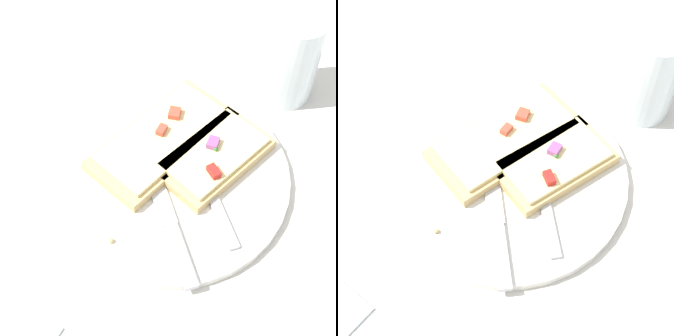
{
  "view_description": "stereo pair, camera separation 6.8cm",
  "coord_description": "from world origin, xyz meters",
  "views": [
    {
      "loc": [
        0.19,
        -0.35,
        0.58
      ],
      "look_at": [
        0.0,
        0.0,
        0.02
      ],
      "focal_mm": 60.0,
      "sensor_mm": 36.0,
      "label": 1
    },
    {
      "loc": [
        0.24,
        -0.31,
        0.58
      ],
      "look_at": [
        0.0,
        0.0,
        0.02
      ],
      "focal_mm": 60.0,
      "sensor_mm": 36.0,
      "label": 2
    }
  ],
  "objects": [
    {
      "name": "ground_plane",
      "position": [
        0.0,
        0.0,
        0.0
      ],
      "size": [
        4.0,
        4.0,
        0.0
      ],
      "primitive_type": "plane",
      "color": "beige"
    },
    {
      "name": "pizza_slice_corner",
      "position": [
        0.04,
        0.04,
        0.02
      ],
      "size": [
        0.12,
        0.16,
        0.03
      ],
      "rotation": [
        0.0,
        0.0,
        1.27
      ],
      "color": "tan",
      "rests_on": "plate"
    },
    {
      "name": "knife",
      "position": [
        0.03,
        -0.06,
        0.01
      ],
      "size": [
        0.16,
        0.16,
        0.01
      ],
      "rotation": [
        0.0,
        0.0,
        8.64
      ],
      "color": "#B7B7BC",
      "rests_on": "plate"
    },
    {
      "name": "drinking_glass",
      "position": [
        0.07,
        0.21,
        0.06
      ],
      "size": [
        0.08,
        0.08,
        0.13
      ],
      "color": "silver",
      "rests_on": "ground"
    },
    {
      "name": "crumb_scatter",
      "position": [
        -0.0,
        -0.04,
        0.02
      ],
      "size": [
        0.02,
        0.12,
        0.01
      ],
      "color": "tan",
      "rests_on": "plate"
    },
    {
      "name": "plate",
      "position": [
        0.0,
        0.0,
        0.01
      ],
      "size": [
        0.3,
        0.3,
        0.01
      ],
      "color": "silver",
      "rests_on": "ground"
    },
    {
      "name": "pizza_slice_main",
      "position": [
        -0.03,
        0.04,
        0.02
      ],
      "size": [
        0.14,
        0.21,
        0.03
      ],
      "rotation": [
        0.0,
        0.0,
        4.46
      ],
      "color": "tan",
      "rests_on": "plate"
    },
    {
      "name": "fork",
      "position": [
        0.03,
        0.02,
        0.01
      ],
      "size": [
        0.17,
        0.16,
        0.01
      ],
      "rotation": [
        0.0,
        0.0,
        8.66
      ],
      "color": "#B7B7BC",
      "rests_on": "plate"
    }
  ]
}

